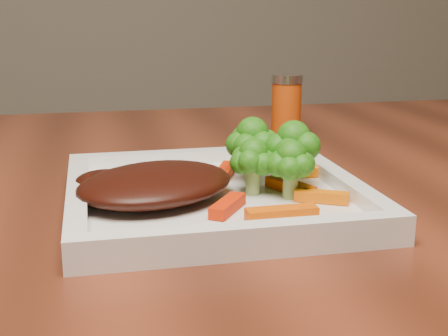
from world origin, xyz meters
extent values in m
cube|color=white|center=(-0.32, -0.21, 0.76)|extent=(0.27, 0.27, 0.01)
ellipsoid|color=#330D07|center=(-0.38, -0.21, 0.78)|extent=(0.19, 0.18, 0.03)
cube|color=#D74E03|center=(-0.28, -0.29, 0.77)|extent=(0.06, 0.02, 0.01)
cube|color=#DC5F03|center=(-0.23, -0.25, 0.77)|extent=(0.05, 0.03, 0.01)
cube|color=red|center=(-0.32, -0.26, 0.77)|extent=(0.04, 0.05, 0.01)
cube|color=orange|center=(-0.22, -0.17, 0.77)|extent=(0.05, 0.02, 0.01)
cube|color=red|center=(-0.30, -0.15, 0.77)|extent=(0.03, 0.05, 0.01)
cube|color=#EE5103|center=(-0.25, -0.22, 0.77)|extent=(0.04, 0.06, 0.01)
cylinder|color=#B93E0A|center=(-0.16, 0.07, 0.80)|extent=(0.04, 0.04, 0.09)
camera|label=1|loc=(-0.43, -0.76, 0.94)|focal=50.00mm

